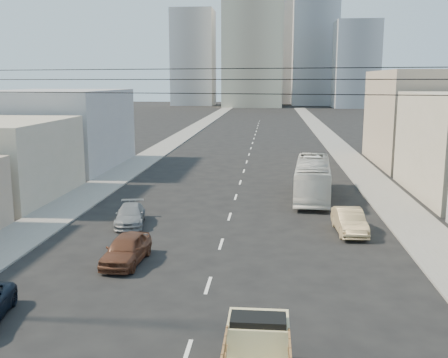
% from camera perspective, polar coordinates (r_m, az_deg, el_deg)
% --- Properties ---
extents(sidewalk_left, '(3.50, 180.00, 0.12)m').
position_cam_1_polar(sidewalk_left, '(85.56, -4.59, 4.67)').
color(sidewalk_left, slate).
rests_on(sidewalk_left, ground).
extents(sidewalk_right, '(3.50, 180.00, 0.12)m').
position_cam_1_polar(sidewalk_right, '(84.81, 11.31, 4.45)').
color(sidewalk_right, slate).
rests_on(sidewalk_right, ground).
extents(lane_dashes, '(0.15, 104.00, 0.01)m').
position_cam_1_polar(lane_dashes, '(67.51, 2.85, 3.04)').
color(lane_dashes, silver).
rests_on(lane_dashes, ground).
extents(flatbed_pickup, '(1.95, 4.41, 1.90)m').
position_cam_1_polar(flatbed_pickup, '(16.11, 3.63, -18.62)').
color(flatbed_pickup, '#CCBF89').
rests_on(flatbed_pickup, ground).
extents(city_bus, '(3.40, 10.99, 3.01)m').
position_cam_1_polar(city_bus, '(41.14, 9.62, 0.08)').
color(city_bus, silver).
rests_on(city_bus, ground).
extents(sedan_brown, '(1.94, 4.32, 1.44)m').
position_cam_1_polar(sedan_brown, '(26.69, -10.59, -7.51)').
color(sedan_brown, '#58301F').
rests_on(sedan_brown, ground).
extents(sedan_tan, '(1.75, 4.46, 1.45)m').
position_cam_1_polar(sedan_tan, '(32.14, 13.49, -4.49)').
color(sedan_tan, tan).
rests_on(sedan_tan, ground).
extents(sedan_grey, '(2.47, 4.49, 1.23)m').
position_cam_1_polar(sedan_grey, '(33.64, -10.17, -3.87)').
color(sedan_grey, gray).
rests_on(sedan_grey, ground).
extents(overhead_wires, '(23.01, 5.02, 0.72)m').
position_cam_1_polar(overhead_wires, '(15.59, -4.84, 10.63)').
color(overhead_wires, black).
rests_on(overhead_wires, ground).
extents(bldg_right_far, '(12.00, 16.00, 10.00)m').
position_cam_1_polar(bldg_right_far, '(60.52, 21.91, 6.16)').
color(bldg_right_far, tan).
rests_on(bldg_right_far, ground).
extents(bldg_left_far, '(12.00, 16.00, 8.00)m').
position_cam_1_polar(bldg_left_far, '(57.54, -17.61, 5.23)').
color(bldg_left_far, '#959698').
rests_on(bldg_left_far, ground).
extents(high_rise_tower, '(20.00, 20.00, 60.00)m').
position_cam_1_polar(high_rise_tower, '(185.18, 3.21, 17.19)').
color(high_rise_tower, tan).
rests_on(high_rise_tower, ground).
extents(midrise_ne, '(16.00, 16.00, 40.00)m').
position_cam_1_polar(midrise_ne, '(199.75, 9.84, 13.70)').
color(midrise_ne, gray).
rests_on(midrise_ne, ground).
extents(midrise_nw, '(15.00, 15.00, 34.00)m').
position_cam_1_polar(midrise_nw, '(196.13, -3.33, 13.01)').
color(midrise_nw, gray).
rests_on(midrise_nw, ground).
extents(midrise_back, '(18.00, 18.00, 44.00)m').
position_cam_1_polar(midrise_back, '(214.28, 6.24, 14.11)').
color(midrise_back, '#959698').
rests_on(midrise_back, ground).
extents(midrise_east, '(14.00, 14.00, 28.00)m').
position_cam_1_polar(midrise_east, '(181.00, 14.16, 11.96)').
color(midrise_east, gray).
rests_on(midrise_east, ground).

